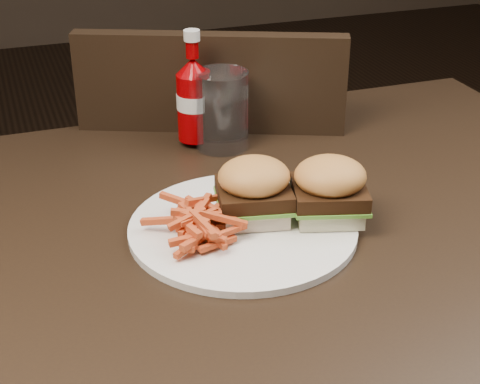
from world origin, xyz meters
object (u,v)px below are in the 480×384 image
object	(u,v)px
chair_far	(223,234)
tumbler	(222,113)
ketchup_bottle	(194,107)
dining_table	(219,248)
plate	(243,228)

from	to	relation	value
chair_far	tumbler	distance (m)	0.46
chair_far	ketchup_bottle	bearing A→B (deg)	85.62
dining_table	tumbler	distance (m)	0.27
chair_far	dining_table	bearing A→B (deg)	94.23
chair_far	plate	bearing A→B (deg)	97.47
chair_far	ketchup_bottle	size ratio (longest dim) A/B	4.35
plate	ketchup_bottle	xyz separation A→B (m)	(0.02, 0.27, 0.06)
plate	tumbler	distance (m)	0.26
dining_table	plate	size ratio (longest dim) A/B	4.28
plate	ketchup_bottle	world-z (taller)	ketchup_bottle
tumbler	chair_far	bearing A→B (deg)	72.26
ketchup_bottle	plate	bearing A→B (deg)	-94.03
dining_table	ketchup_bottle	distance (m)	0.29
chair_far	tumbler	xyz separation A→B (m)	(-0.08, -0.25, 0.38)
dining_table	plate	xyz separation A→B (m)	(0.03, -0.00, 0.03)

